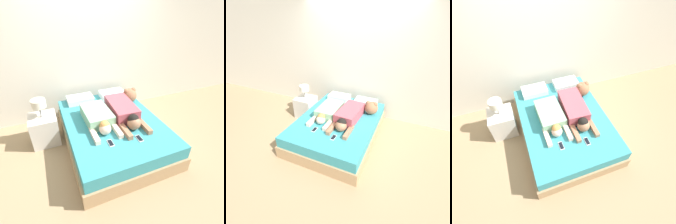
# 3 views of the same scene
# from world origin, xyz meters

# --- Properties ---
(ground_plane) EXTENTS (12.00, 12.00, 0.00)m
(ground_plane) POSITION_xyz_m (0.00, 0.00, 0.00)
(ground_plane) COLOR #9E8460
(wall_back) EXTENTS (12.00, 0.06, 2.60)m
(wall_back) POSITION_xyz_m (0.00, 1.16, 1.30)
(wall_back) COLOR beige
(wall_back) RESTS_ON ground_plane
(bed) EXTENTS (1.51, 2.02, 0.43)m
(bed) POSITION_xyz_m (0.00, 0.00, 0.21)
(bed) COLOR tan
(bed) RESTS_ON ground_plane
(pillow_head_left) EXTENTS (0.48, 0.30, 0.11)m
(pillow_head_left) POSITION_xyz_m (-0.33, 0.80, 0.49)
(pillow_head_left) COLOR white
(pillow_head_left) RESTS_ON bed
(pillow_head_right) EXTENTS (0.48, 0.30, 0.11)m
(pillow_head_right) POSITION_xyz_m (0.33, 0.80, 0.49)
(pillow_head_right) COLOR white
(pillow_head_right) RESTS_ON bed
(person_left) EXTENTS (0.41, 0.90, 0.20)m
(person_left) POSITION_xyz_m (-0.22, 0.02, 0.52)
(person_left) COLOR #8CBF99
(person_left) RESTS_ON bed
(person_right) EXTENTS (0.40, 1.03, 0.23)m
(person_right) POSITION_xyz_m (0.21, 0.01, 0.54)
(person_right) COLOR #B24C59
(person_right) RESTS_ON bed
(cell_phone_left) EXTENTS (0.07, 0.14, 0.01)m
(cell_phone_left) POSITION_xyz_m (-0.23, -0.51, 0.44)
(cell_phone_left) COLOR silver
(cell_phone_left) RESTS_ON bed
(cell_phone_right) EXTENTS (0.07, 0.14, 0.01)m
(cell_phone_right) POSITION_xyz_m (0.17, -0.57, 0.44)
(cell_phone_right) COLOR silver
(cell_phone_right) RESTS_ON bed
(plush_toy) EXTENTS (0.27, 0.27, 0.28)m
(plush_toy) POSITION_xyz_m (0.54, 0.45, 0.57)
(plush_toy) COLOR #996647
(plush_toy) RESTS_ON bed
(nightstand) EXTENTS (0.43, 0.43, 0.80)m
(nightstand) POSITION_xyz_m (-1.04, 0.42, 0.28)
(nightstand) COLOR beige
(nightstand) RESTS_ON ground_plane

